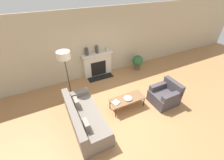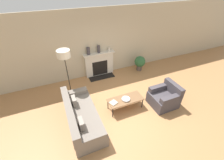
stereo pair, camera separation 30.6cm
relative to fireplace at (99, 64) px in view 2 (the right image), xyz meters
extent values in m
plane|color=#A87547|center=(0.01, -2.54, -0.54)|extent=(18.00, 18.00, 0.00)
cube|color=#BCAD8E|center=(0.01, 0.14, 0.91)|extent=(18.00, 0.06, 2.90)
cube|color=beige|center=(0.00, 0.01, -0.01)|extent=(1.29, 0.20, 1.06)
cube|color=black|center=(0.00, -0.07, -0.16)|extent=(0.71, 0.04, 0.69)
cube|color=black|center=(0.00, -0.27, -0.53)|extent=(1.16, 0.40, 0.02)
cube|color=beige|center=(0.00, -0.02, 0.54)|extent=(1.41, 0.28, 0.05)
cube|color=slate|center=(-1.41, -2.48, -0.34)|extent=(0.89, 2.16, 0.41)
cube|color=slate|center=(-1.77, -2.48, 0.05)|extent=(0.20, 2.16, 0.37)
cube|color=slate|center=(-1.41, -3.45, -0.05)|extent=(0.82, 0.22, 0.16)
cube|color=slate|center=(-1.41, -1.51, -0.05)|extent=(0.82, 0.22, 0.16)
cube|color=gray|center=(-1.55, -2.97, 0.01)|extent=(0.12, 0.32, 0.28)
cube|color=gray|center=(-1.55, -2.00, 0.01)|extent=(0.12, 0.32, 0.28)
cube|color=#423D42|center=(1.41, -2.80, -0.32)|extent=(0.87, 0.82, 0.44)
cube|color=#423D42|center=(1.76, -2.80, 0.10)|extent=(0.18, 0.82, 0.38)
cube|color=#423D42|center=(1.41, -2.48, 0.00)|extent=(0.79, 0.18, 0.19)
cube|color=#423D42|center=(1.41, -3.12, 0.00)|extent=(0.79, 0.18, 0.19)
cube|color=brown|center=(0.09, -2.43, -0.14)|extent=(1.21, 0.50, 0.03)
cylinder|color=black|center=(-0.47, -2.64, -0.35)|extent=(0.03, 0.03, 0.39)
cylinder|color=black|center=(0.65, -2.64, -0.35)|extent=(0.03, 0.03, 0.39)
cylinder|color=black|center=(-0.47, -2.22, -0.35)|extent=(0.03, 0.03, 0.39)
cylinder|color=black|center=(0.65, -2.22, -0.35)|extent=(0.03, 0.03, 0.39)
cylinder|color=silver|center=(0.09, -2.46, -0.12)|extent=(0.10, 0.10, 0.01)
cylinder|color=silver|center=(0.09, -2.46, -0.09)|extent=(0.28, 0.28, 0.04)
cube|color=#B2A893|center=(-0.36, -2.44, -0.11)|extent=(0.29, 0.28, 0.02)
cylinder|color=black|center=(-1.51, -0.95, -0.52)|extent=(0.28, 0.28, 0.03)
cylinder|color=black|center=(-1.51, -0.95, 0.31)|extent=(0.03, 0.03, 1.63)
cylinder|color=beige|center=(-1.51, -0.95, 1.21)|extent=(0.44, 0.44, 0.25)
cylinder|color=#3D383D|center=(-0.45, 0.01, 0.72)|extent=(0.14, 0.14, 0.31)
cylinder|color=#3D383D|center=(0.01, 0.01, 0.73)|extent=(0.13, 0.13, 0.32)
cylinder|color=beige|center=(0.48, 0.01, 0.65)|extent=(0.09, 0.09, 0.16)
cylinder|color=brown|center=(1.92, -0.38, -0.42)|extent=(0.26, 0.26, 0.23)
sphere|color=#2D5B33|center=(1.92, -0.38, -0.07)|extent=(0.52, 0.52, 0.52)
camera|label=1|loc=(-2.09, -5.61, 3.31)|focal=24.00mm
camera|label=2|loc=(-1.82, -5.74, 3.31)|focal=24.00mm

